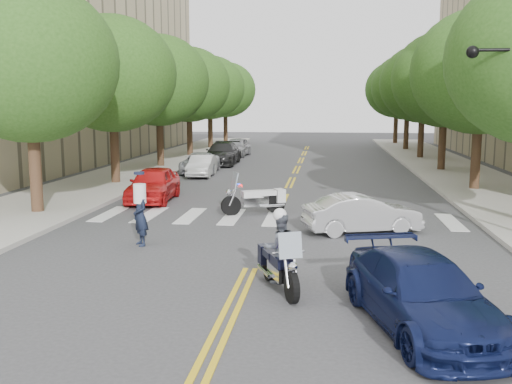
% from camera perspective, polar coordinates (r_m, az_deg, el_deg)
% --- Properties ---
extents(ground, '(140.00, 140.00, 0.00)m').
position_cam_1_polar(ground, '(14.41, -0.56, -7.69)').
color(ground, '#38383A').
rests_on(ground, ground).
extents(sidewalk_left, '(5.00, 60.00, 0.15)m').
position_cam_1_polar(sidewalk_left, '(37.67, -10.51, 2.53)').
color(sidewalk_left, '#9E9991').
rests_on(sidewalk_left, ground).
extents(sidewalk_right, '(5.00, 60.00, 0.15)m').
position_cam_1_polar(sidewalk_right, '(36.73, 19.07, 2.04)').
color(sidewalk_right, '#9E9991').
rests_on(sidewalk_right, ground).
extents(tree_l_0, '(6.40, 6.40, 8.45)m').
position_cam_1_polar(tree_l_0, '(22.43, -21.76, 11.93)').
color(tree_l_0, '#382316').
rests_on(tree_l_0, ground).
extents(tree_l_1, '(6.40, 6.40, 8.45)m').
position_cam_1_polar(tree_l_1, '(29.70, -14.22, 11.36)').
color(tree_l_1, '#382316').
rests_on(tree_l_1, ground).
extents(tree_l_2, '(6.40, 6.40, 8.45)m').
position_cam_1_polar(tree_l_2, '(37.28, -9.70, 10.93)').
color(tree_l_2, '#382316').
rests_on(tree_l_2, ground).
extents(tree_l_3, '(6.40, 6.40, 8.45)m').
position_cam_1_polar(tree_l_3, '(45.00, -6.73, 10.60)').
color(tree_l_3, '#382316').
rests_on(tree_l_3, ground).
extents(tree_l_4, '(6.40, 6.40, 8.45)m').
position_cam_1_polar(tree_l_4, '(52.80, -4.64, 10.36)').
color(tree_l_4, '#382316').
rests_on(tree_l_4, ground).
extents(tree_l_5, '(6.40, 6.40, 8.45)m').
position_cam_1_polar(tree_l_5, '(60.65, -3.09, 10.17)').
color(tree_l_5, '#382316').
rests_on(tree_l_5, ground).
extents(tree_r_1, '(6.40, 6.40, 8.45)m').
position_cam_1_polar(tree_r_1, '(28.60, 21.57, 11.13)').
color(tree_r_1, '#382316').
rests_on(tree_r_1, ground).
extents(tree_r_2, '(6.40, 6.40, 8.45)m').
position_cam_1_polar(tree_r_2, '(36.40, 18.41, 10.66)').
color(tree_r_2, '#382316').
rests_on(tree_r_2, ground).
extents(tree_r_3, '(6.40, 6.40, 8.45)m').
position_cam_1_polar(tree_r_3, '(44.27, 16.38, 10.34)').
color(tree_r_3, '#382316').
rests_on(tree_r_3, ground).
extents(tree_r_4, '(6.40, 6.40, 8.45)m').
position_cam_1_polar(tree_r_4, '(52.18, 14.96, 10.11)').
color(tree_r_4, '#382316').
rests_on(tree_r_4, ground).
extents(tree_r_5, '(6.40, 6.40, 8.45)m').
position_cam_1_polar(tree_r_5, '(60.12, 13.92, 9.94)').
color(tree_r_5, '#382316').
rests_on(tree_r_5, ground).
extents(motorcycle_police, '(1.13, 2.18, 1.85)m').
position_cam_1_polar(motorcycle_police, '(12.65, 2.31, -6.17)').
color(motorcycle_police, black).
rests_on(motorcycle_police, ground).
extents(motorcycle_parked, '(2.35, 1.36, 1.62)m').
position_cam_1_polar(motorcycle_parked, '(21.35, 0.32, -0.71)').
color(motorcycle_parked, black).
rests_on(motorcycle_parked, ground).
extents(officer_standing, '(0.72, 0.76, 1.74)m').
position_cam_1_polar(officer_standing, '(16.89, -11.48, -2.37)').
color(officer_standing, black).
rests_on(officer_standing, ground).
extents(convertible, '(3.95, 2.41, 1.23)m').
position_cam_1_polar(convertible, '(18.56, 10.58, -2.15)').
color(convertible, silver).
rests_on(convertible, ground).
extents(sedan_blue, '(3.01, 4.91, 1.33)m').
position_cam_1_polar(sedan_blue, '(11.01, 16.23, -9.70)').
color(sedan_blue, '#0F1740').
rests_on(sedan_blue, ground).
extents(parked_car_a, '(1.98, 4.39, 1.46)m').
position_cam_1_polar(parked_car_a, '(24.54, -10.23, 0.79)').
color(parked_car_a, red).
rests_on(parked_car_a, ground).
extents(parked_car_b, '(1.45, 3.69, 1.20)m').
position_cam_1_polar(parked_car_b, '(32.66, -5.43, 2.62)').
color(parked_car_b, silver).
rests_on(parked_car_b, ground).
extents(parked_car_c, '(2.31, 4.49, 1.21)m').
position_cam_1_polar(parked_car_c, '(34.21, -5.63, 2.91)').
color(parked_car_c, '#A3A5AB').
rests_on(parked_car_c, ground).
extents(parked_car_d, '(2.19, 5.22, 1.51)m').
position_cam_1_polar(parked_car_d, '(38.98, -3.37, 3.87)').
color(parked_car_d, black).
rests_on(parked_car_d, ground).
extents(parked_car_e, '(1.98, 4.42, 1.47)m').
position_cam_1_polar(parked_car_e, '(45.16, -1.93, 4.54)').
color(parked_car_e, gray).
rests_on(parked_car_e, ground).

